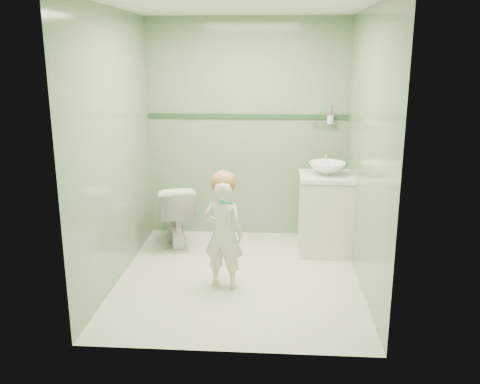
{
  "coord_description": "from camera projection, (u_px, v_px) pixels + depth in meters",
  "views": [
    {
      "loc": [
        0.32,
        -4.43,
        2.01
      ],
      "look_at": [
        0.0,
        0.15,
        0.78
      ],
      "focal_mm": 38.74,
      "sensor_mm": 36.0,
      "label": 1
    }
  ],
  "objects": [
    {
      "name": "basin",
      "position": [
        327.0,
        168.0,
        5.2
      ],
      "size": [
        0.37,
        0.37,
        0.13
      ],
      "primitive_type": "imported",
      "color": "white",
      "rests_on": "counter"
    },
    {
      "name": "vanity",
      "position": [
        325.0,
        215.0,
        5.33
      ],
      "size": [
        0.52,
        0.5,
        0.8
      ],
      "primitive_type": "cube",
      "color": "silver",
      "rests_on": "ground"
    },
    {
      "name": "hair_cap",
      "position": [
        223.0,
        183.0,
        4.41
      ],
      "size": [
        0.22,
        0.22,
        0.22
      ],
      "primitive_type": "sphere",
      "color": "#B6693D",
      "rests_on": "toddler"
    },
    {
      "name": "teal_toothbrush",
      "position": [
        226.0,
        202.0,
        4.28
      ],
      "size": [
        0.11,
        0.14,
        0.08
      ],
      "color": "#027B61",
      "rests_on": "toddler"
    },
    {
      "name": "room_shell",
      "position": [
        239.0,
        150.0,
        4.5
      ],
      "size": [
        2.5,
        2.54,
        2.4
      ],
      "color": "#6B9267",
      "rests_on": "ground"
    },
    {
      "name": "ground",
      "position": [
        239.0,
        277.0,
        4.81
      ],
      "size": [
        2.5,
        2.5,
        0.0
      ],
      "primitive_type": "plane",
      "color": "silver",
      "rests_on": "ground"
    },
    {
      "name": "counter",
      "position": [
        327.0,
        177.0,
        5.22
      ],
      "size": [
        0.54,
        0.52,
        0.04
      ],
      "primitive_type": "cube",
      "color": "white",
      "rests_on": "vanity"
    },
    {
      "name": "faucet",
      "position": [
        326.0,
        157.0,
        5.36
      ],
      "size": [
        0.03,
        0.13,
        0.18
      ],
      "color": "silver",
      "rests_on": "counter"
    },
    {
      "name": "cup_holder",
      "position": [
        330.0,
        119.0,
        5.55
      ],
      "size": [
        0.26,
        0.07,
        0.21
      ],
      "color": "silver",
      "rests_on": "room_shell"
    },
    {
      "name": "toilet",
      "position": [
        175.0,
        215.0,
        5.54
      ],
      "size": [
        0.55,
        0.75,
        0.68
      ],
      "primitive_type": "imported",
      "rotation": [
        0.0,
        0.0,
        3.42
      ],
      "color": "white",
      "rests_on": "ground"
    },
    {
      "name": "toddler",
      "position": [
        223.0,
        234.0,
        4.5
      ],
      "size": [
        0.4,
        0.32,
        0.98
      ],
      "primitive_type": "imported",
      "rotation": [
        0.0,
        0.0,
        2.89
      ],
      "color": "white",
      "rests_on": "ground"
    },
    {
      "name": "trim_stripe",
      "position": [
        247.0,
        116.0,
        5.66
      ],
      "size": [
        2.2,
        0.02,
        0.05
      ],
      "primitive_type": "cube",
      "color": "#28462B",
      "rests_on": "room_shell"
    }
  ]
}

